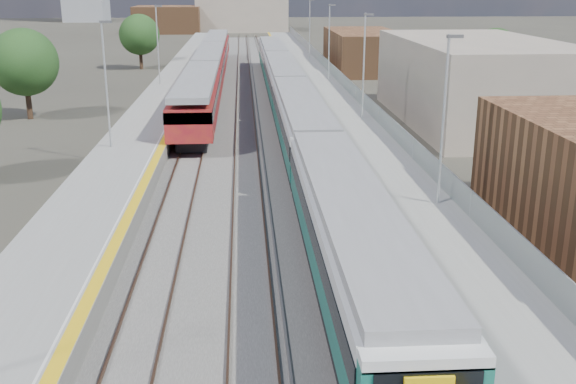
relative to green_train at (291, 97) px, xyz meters
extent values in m
plane|color=#47443A|center=(-1.50, 5.42, -2.20)|extent=(320.00, 320.00, 0.00)
cube|color=#565451|center=(-3.75, 7.92, -2.17)|extent=(10.50, 155.00, 0.06)
cube|color=#4C3323|center=(-0.72, 10.42, -2.09)|extent=(0.07, 160.00, 0.14)
cube|color=#4C3323|center=(0.72, 10.42, -2.09)|extent=(0.07, 160.00, 0.14)
cube|color=#4C3323|center=(-4.22, 10.42, -2.09)|extent=(0.07, 160.00, 0.14)
cube|color=#4C3323|center=(-2.78, 10.42, -2.09)|extent=(0.07, 160.00, 0.14)
cube|color=#4C3323|center=(-7.72, 10.42, -2.09)|extent=(0.07, 160.00, 0.14)
cube|color=#4C3323|center=(-6.28, 10.42, -2.09)|extent=(0.07, 160.00, 0.14)
cube|color=gray|center=(-1.05, 10.42, -2.10)|extent=(0.08, 160.00, 0.10)
cube|color=gray|center=(-2.45, 10.42, -2.10)|extent=(0.08, 160.00, 0.10)
cube|color=slate|center=(3.75, 7.92, -1.70)|extent=(4.70, 155.00, 1.00)
cube|color=gray|center=(3.75, 7.92, -1.19)|extent=(4.70, 155.00, 0.03)
cube|color=gold|center=(1.65, 7.92, -1.17)|extent=(0.40, 155.00, 0.01)
cube|color=gray|center=(5.95, 7.92, -0.60)|extent=(0.06, 155.00, 1.20)
cylinder|color=#9EA0A3|center=(5.10, -22.58, 2.57)|extent=(0.12, 0.12, 7.50)
cube|color=#4C4C4F|center=(5.35, -22.58, 6.22)|extent=(0.70, 0.18, 0.14)
cylinder|color=#9EA0A3|center=(5.10, -2.58, 2.57)|extent=(0.12, 0.12, 7.50)
cube|color=#4C4C4F|center=(5.35, -2.58, 6.22)|extent=(0.70, 0.18, 0.14)
cylinder|color=#9EA0A3|center=(5.10, 17.42, 2.57)|extent=(0.12, 0.12, 7.50)
cube|color=#4C4C4F|center=(5.35, 17.42, 6.22)|extent=(0.70, 0.18, 0.14)
cylinder|color=#9EA0A3|center=(5.10, 37.42, 2.57)|extent=(0.12, 0.12, 7.50)
cube|color=#4C4C4F|center=(5.35, 37.42, 6.22)|extent=(0.70, 0.18, 0.14)
cube|color=slate|center=(-10.55, 7.92, -1.70)|extent=(4.30, 155.00, 1.00)
cube|color=gray|center=(-10.55, 7.92, -1.19)|extent=(4.30, 155.00, 0.03)
cube|color=gold|center=(-8.65, 7.92, -1.17)|extent=(0.45, 155.00, 0.01)
cube|color=silver|center=(-9.00, 7.92, -1.17)|extent=(0.08, 155.00, 0.01)
cylinder|color=#9EA0A3|center=(-11.70, -10.58, 2.57)|extent=(0.12, 0.12, 7.50)
cube|color=#4C4C4F|center=(-11.45, -10.58, 6.22)|extent=(0.70, 0.18, 0.14)
cylinder|color=#9EA0A3|center=(-11.70, 15.42, 2.57)|extent=(0.12, 0.12, 7.50)
cube|color=#4C4C4F|center=(-11.45, 15.42, 6.22)|extent=(0.70, 0.18, 0.14)
cube|color=tan|center=(14.50, 0.42, 1.00)|extent=(11.00, 22.00, 6.40)
cube|color=brown|center=(11.50, 33.42, 0.20)|extent=(8.00, 18.00, 4.80)
cube|color=tan|center=(-3.50, 105.42, 1.30)|extent=(20.00, 14.00, 7.00)
cube|color=brown|center=(-19.50, 100.42, 0.60)|extent=(14.00, 12.00, 5.60)
cube|color=black|center=(0.00, -29.31, -1.33)|extent=(2.68, 19.19, 0.45)
cube|color=#105547|center=(0.00, -29.31, -0.54)|extent=(2.77, 19.19, 1.12)
cube|color=black|center=(0.00, -29.31, 0.34)|extent=(2.83, 19.19, 0.77)
cube|color=silver|center=(0.00, -29.31, 0.95)|extent=(2.77, 19.19, 0.47)
cube|color=gray|center=(0.00, -29.31, 1.36)|extent=(2.46, 19.19, 0.39)
cube|color=black|center=(0.00, -9.63, -1.33)|extent=(2.68, 19.19, 0.45)
cube|color=#105547|center=(0.00, -9.63, -0.54)|extent=(2.77, 19.19, 1.12)
cube|color=black|center=(0.00, -9.63, 0.34)|extent=(2.83, 19.19, 0.77)
cube|color=silver|center=(0.00, -9.63, 0.95)|extent=(2.77, 19.19, 0.47)
cube|color=gray|center=(0.00, -9.63, 1.36)|extent=(2.46, 19.19, 0.39)
cube|color=black|center=(0.00, 10.06, -1.33)|extent=(2.68, 19.19, 0.45)
cube|color=#105547|center=(0.00, 10.06, -0.54)|extent=(2.77, 19.19, 1.12)
cube|color=black|center=(0.00, 10.06, 0.34)|extent=(2.83, 19.19, 0.77)
cube|color=silver|center=(0.00, 10.06, 0.95)|extent=(2.77, 19.19, 0.47)
cube|color=gray|center=(0.00, 10.06, 1.36)|extent=(2.46, 19.19, 0.39)
cube|color=black|center=(0.00, 29.74, -1.33)|extent=(2.68, 19.19, 0.45)
cube|color=#105547|center=(0.00, 29.74, -0.54)|extent=(2.77, 19.19, 1.12)
cube|color=black|center=(0.00, 29.74, 0.34)|extent=(2.83, 19.19, 0.77)
cube|color=silver|center=(0.00, 29.74, 0.95)|extent=(2.77, 19.19, 0.47)
cube|color=gray|center=(0.00, 29.74, 1.36)|extent=(2.46, 19.19, 0.39)
cube|color=black|center=(-7.00, -0.51, -1.70)|extent=(1.99, 16.94, 0.69)
cube|color=maroon|center=(-7.00, -0.51, -0.05)|extent=(2.94, 19.92, 2.10)
cube|color=black|center=(-7.00, -0.51, 0.48)|extent=(3.00, 19.92, 0.73)
cube|color=gray|center=(-7.00, -0.51, 1.53)|extent=(2.62, 19.92, 0.42)
cube|color=black|center=(-7.00, 19.92, -1.70)|extent=(1.99, 16.94, 0.69)
cube|color=maroon|center=(-7.00, 19.92, -0.05)|extent=(2.94, 19.92, 2.10)
cube|color=black|center=(-7.00, 19.92, 0.48)|extent=(3.00, 19.92, 0.73)
cube|color=gray|center=(-7.00, 19.92, 1.53)|extent=(2.62, 19.92, 0.42)
cube|color=black|center=(-7.00, 40.34, -1.70)|extent=(1.99, 16.94, 0.69)
cube|color=maroon|center=(-7.00, 40.34, -0.05)|extent=(2.94, 19.92, 2.10)
cube|color=black|center=(-7.00, 40.34, 0.48)|extent=(3.00, 19.92, 0.73)
cube|color=gray|center=(-7.00, 40.34, 1.53)|extent=(2.62, 19.92, 0.42)
cylinder|color=#382619|center=(-20.85, 4.00, -0.94)|extent=(0.44, 0.44, 2.52)
sphere|color=#244018|center=(-20.85, 4.00, 2.34)|extent=(5.31, 5.31, 5.31)
cylinder|color=#382619|center=(-16.43, 36.17, -1.01)|extent=(0.44, 0.44, 2.38)
sphere|color=#244018|center=(-16.43, 36.17, 2.11)|extent=(5.03, 5.03, 5.03)
cylinder|color=#382619|center=(20.99, 14.14, -1.08)|extent=(0.44, 0.44, 2.23)
sphere|color=#244018|center=(20.99, 14.14, 1.83)|extent=(4.70, 4.70, 4.70)
camera|label=1|loc=(-3.63, -51.07, 8.43)|focal=42.00mm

